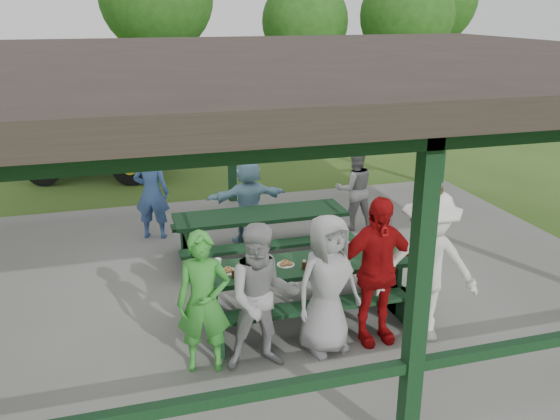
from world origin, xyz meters
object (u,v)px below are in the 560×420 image
object	(u,v)px
contestant_green	(204,302)
contestant_white_fedora	(427,267)
contestant_red	(376,271)
spectator_blue	(152,193)
spectator_grey	(354,189)
pickup_truck	(266,113)
picnic_table_far	(261,229)
contestant_grey_mid	(327,284)
spectator_lblue	(248,200)
farm_trailer	(96,146)
contestant_grey_left	(262,298)
picnic_table_near	(303,283)

from	to	relation	value
contestant_green	contestant_white_fedora	bearing A→B (deg)	10.32
contestant_white_fedora	contestant_green	bearing A→B (deg)	-165.51
contestant_red	spectator_blue	distance (m)	4.70
spectator_blue	spectator_grey	world-z (taller)	spectator_blue
contestant_green	pickup_truck	bearing A→B (deg)	84.62
picnic_table_far	contestant_grey_mid	world-z (taller)	contestant_grey_mid
pickup_truck	spectator_grey	bearing A→B (deg)	-158.26
spectator_blue	pickup_truck	xyz separation A→B (m)	(4.05, 7.68, -0.12)
spectator_lblue	farm_trailer	world-z (taller)	spectator_lblue
contestant_grey_left	contestant_grey_mid	distance (m)	0.80
contestant_green	spectator_grey	bearing A→B (deg)	60.36
picnic_table_near	spectator_lblue	world-z (taller)	spectator_lblue
contestant_red	spectator_grey	size ratio (longest dim) A/B	1.23
contestant_green	spectator_lblue	world-z (taller)	contestant_green
farm_trailer	contestant_grey_mid	bearing A→B (deg)	-58.94
contestant_grey_mid	spectator_blue	xyz separation A→B (m)	(-1.63, 4.16, -0.02)
spectator_lblue	pickup_truck	world-z (taller)	pickup_truck
contestant_green	pickup_truck	world-z (taller)	contestant_green
picnic_table_far	spectator_blue	bearing A→B (deg)	139.14
contestant_green	pickup_truck	xyz separation A→B (m)	(3.83, 11.83, -0.11)
spectator_lblue	spectator_grey	xyz separation A→B (m)	(1.96, 0.11, 0.00)
contestant_grey_left	pickup_truck	xyz separation A→B (m)	(3.22, 11.97, -0.15)
contestant_green	contestant_grey_left	distance (m)	0.63
contestant_green	farm_trailer	world-z (taller)	contestant_green
picnic_table_far	spectator_blue	xyz separation A→B (m)	(-1.57, 1.36, 0.33)
contestant_grey_mid	contestant_green	bearing A→B (deg)	165.83
spectator_blue	contestant_green	bearing A→B (deg)	110.89
picnic_table_near	pickup_truck	bearing A→B (deg)	77.49
picnic_table_near	farm_trailer	size ratio (longest dim) A/B	0.64
contestant_green	contestant_red	world-z (taller)	contestant_red
farm_trailer	spectator_grey	bearing A→B (deg)	-35.00
contestant_red	spectator_lblue	distance (m)	3.56
contestant_white_fedora	spectator_lblue	xyz separation A→B (m)	(-1.30, 3.61, -0.19)
contestant_grey_left	spectator_lblue	distance (m)	3.71
picnic_table_near	contestant_red	size ratio (longest dim) A/B	1.51
contestant_grey_left	spectator_grey	xyz separation A→B (m)	(2.66, 3.76, -0.10)
spectator_grey	pickup_truck	distance (m)	8.23
contestant_grey_left	contestant_red	distance (m)	1.41
contestant_white_fedora	spectator_grey	distance (m)	3.79
spectator_lblue	farm_trailer	distance (m)	5.96
contestant_green	contestant_grey_mid	bearing A→B (deg)	12.00
contestant_grey_left	contestant_red	xyz separation A→B (m)	(1.40, 0.16, 0.06)
pickup_truck	spectator_blue	bearing A→B (deg)	177.76
picnic_table_near	contestant_green	size ratio (longest dim) A/B	1.70
picnic_table_far	contestant_grey_left	xyz separation A→B (m)	(-0.73, -2.93, 0.36)
picnic_table_far	farm_trailer	size ratio (longest dim) A/B	0.63
contestant_grey_mid	pickup_truck	world-z (taller)	contestant_grey_mid
picnic_table_far	contestant_grey_left	distance (m)	3.04
contestant_green	contestant_grey_mid	distance (m)	1.41
spectator_lblue	farm_trailer	xyz separation A→B (m)	(-2.49, 5.41, -0.10)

